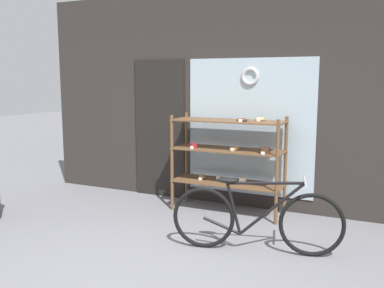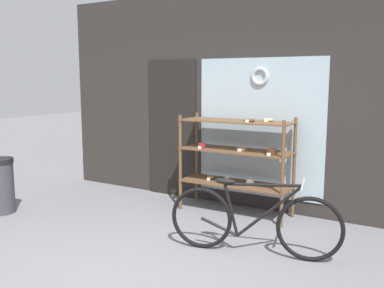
% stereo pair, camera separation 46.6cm
% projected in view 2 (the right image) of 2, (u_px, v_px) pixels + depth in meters
% --- Properties ---
extents(ground_plane, '(30.00, 30.00, 0.00)m').
position_uv_depth(ground_plane, '(131.00, 278.00, 3.95)').
color(ground_plane, slate).
extents(storefront_facade, '(6.33, 0.13, 3.07)m').
position_uv_depth(storefront_facade, '(245.00, 101.00, 5.98)').
color(storefront_facade, '#2D2826').
rests_on(storefront_facade, ground_plane).
extents(display_case, '(1.51, 0.50, 1.33)m').
position_uv_depth(display_case, '(237.00, 154.00, 5.72)').
color(display_case, brown).
rests_on(display_case, ground_plane).
extents(bicycle, '(1.77, 0.56, 0.80)m').
position_uv_depth(bicycle, '(253.00, 221.00, 4.43)').
color(bicycle, black).
rests_on(bicycle, ground_plane).
extents(trash_bin, '(0.36, 0.36, 0.76)m').
position_uv_depth(trash_bin, '(1.00, 184.00, 5.81)').
color(trash_bin, '#38383D').
rests_on(trash_bin, ground_plane).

